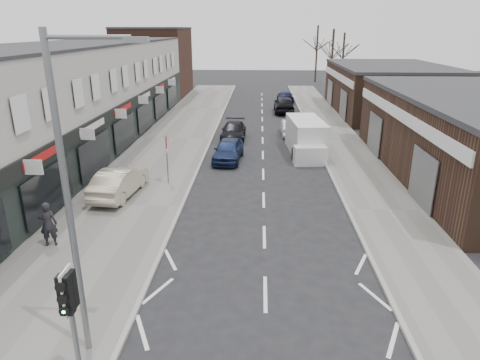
# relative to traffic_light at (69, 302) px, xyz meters

# --- Properties ---
(ground) EXTENTS (160.00, 160.00, 0.00)m
(ground) POSITION_rel_traffic_light_xyz_m (4.40, 2.02, -2.41)
(ground) COLOR black
(ground) RESTS_ON ground
(pavement_left) EXTENTS (5.50, 64.00, 0.12)m
(pavement_left) POSITION_rel_traffic_light_xyz_m (-2.35, 24.02, -2.35)
(pavement_left) COLOR slate
(pavement_left) RESTS_ON ground
(pavement_right) EXTENTS (3.50, 64.00, 0.12)m
(pavement_right) POSITION_rel_traffic_light_xyz_m (10.15, 24.02, -2.35)
(pavement_right) COLOR slate
(pavement_right) RESTS_ON ground
(shop_terrace_left) EXTENTS (8.00, 41.00, 7.10)m
(shop_terrace_left) POSITION_rel_traffic_light_xyz_m (-9.10, 21.52, 1.14)
(shop_terrace_left) COLOR #B9B6A9
(shop_terrace_left) RESTS_ON ground
(brick_block_far) EXTENTS (8.00, 10.00, 8.00)m
(brick_block_far) POSITION_rel_traffic_light_xyz_m (-9.10, 47.02, 1.59)
(brick_block_far) COLOR #44271D
(brick_block_far) RESTS_ON ground
(right_unit_far) EXTENTS (10.00, 16.00, 4.50)m
(right_unit_far) POSITION_rel_traffic_light_xyz_m (16.90, 36.02, -0.16)
(right_unit_far) COLOR #3D271B
(right_unit_far) RESTS_ON ground
(tree_far_a) EXTENTS (3.60, 3.60, 8.00)m
(tree_far_a) POSITION_rel_traffic_light_xyz_m (13.40, 50.02, -2.41)
(tree_far_a) COLOR #382D26
(tree_far_a) RESTS_ON ground
(tree_far_b) EXTENTS (3.60, 3.60, 7.50)m
(tree_far_b) POSITION_rel_traffic_light_xyz_m (15.90, 56.02, -2.41)
(tree_far_b) COLOR #382D26
(tree_far_b) RESTS_ON ground
(tree_far_c) EXTENTS (3.60, 3.60, 8.50)m
(tree_far_c) POSITION_rel_traffic_light_xyz_m (12.90, 62.02, -2.41)
(tree_far_c) COLOR #382D26
(tree_far_c) RESTS_ON ground
(traffic_light) EXTENTS (0.28, 0.60, 3.10)m
(traffic_light) POSITION_rel_traffic_light_xyz_m (0.00, 0.00, 0.00)
(traffic_light) COLOR slate
(traffic_light) RESTS_ON pavement_left
(street_lamp) EXTENTS (2.23, 0.22, 8.00)m
(street_lamp) POSITION_rel_traffic_light_xyz_m (-0.13, 1.22, 2.20)
(street_lamp) COLOR slate
(street_lamp) RESTS_ON pavement_left
(warning_sign) EXTENTS (0.12, 0.80, 2.70)m
(warning_sign) POSITION_rel_traffic_light_xyz_m (-0.76, 14.02, -0.21)
(warning_sign) COLOR slate
(warning_sign) RESTS_ON pavement_left
(white_van) EXTENTS (2.52, 6.02, 2.28)m
(white_van) POSITION_rel_traffic_light_xyz_m (7.31, 20.67, -1.34)
(white_van) COLOR silver
(white_van) RESTS_ON ground
(sedan_on_pavement) EXTENTS (1.96, 4.49, 1.43)m
(sedan_on_pavement) POSITION_rel_traffic_light_xyz_m (-2.84, 12.03, -1.58)
(sedan_on_pavement) COLOR #B8AF93
(sedan_on_pavement) RESTS_ON pavement_left
(pedestrian) EXTENTS (0.74, 0.57, 1.80)m
(pedestrian) POSITION_rel_traffic_light_xyz_m (-3.90, 6.71, -1.40)
(pedestrian) COLOR black
(pedestrian) RESTS_ON pavement_left
(parked_car_left_a) EXTENTS (2.01, 4.26, 1.41)m
(parked_car_left_a) POSITION_rel_traffic_light_xyz_m (2.16, 18.65, -1.71)
(parked_car_left_a) COLOR #162346
(parked_car_left_a) RESTS_ON ground
(parked_car_left_b) EXTENTS (1.84, 4.45, 1.29)m
(parked_car_left_b) POSITION_rel_traffic_light_xyz_m (2.16, 24.33, -1.77)
(parked_car_left_b) COLOR black
(parked_car_left_b) RESTS_ON ground
(parked_car_right_a) EXTENTS (1.37, 3.86, 1.27)m
(parked_car_right_a) POSITION_rel_traffic_light_xyz_m (6.60, 25.80, -1.78)
(parked_car_right_a) COLOR silver
(parked_car_right_a) RESTS_ON ground
(parked_car_right_b) EXTENTS (1.98, 4.87, 1.66)m
(parked_car_right_b) POSITION_rel_traffic_light_xyz_m (6.60, 35.49, -1.59)
(parked_car_right_b) COLOR black
(parked_car_right_b) RESTS_ON ground
(parked_car_right_c) EXTENTS (1.91, 4.31, 1.23)m
(parked_car_right_c) POSITION_rel_traffic_light_xyz_m (7.10, 42.20, -1.80)
(parked_car_right_c) COLOR #13153D
(parked_car_right_c) RESTS_ON ground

